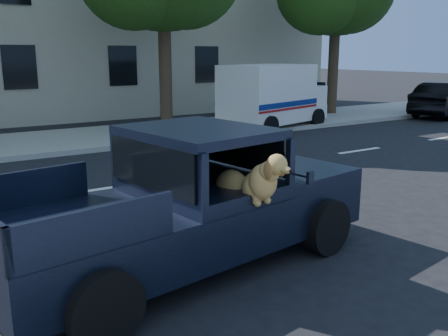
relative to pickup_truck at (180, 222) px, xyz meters
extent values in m
plane|color=black|center=(-0.01, 0.83, -0.61)|extent=(120.00, 120.00, 0.00)
cube|color=gray|center=(-0.01, 10.03, -0.53)|extent=(60.00, 4.00, 0.15)
cylinder|color=#332619|center=(4.99, 10.43, 1.59)|extent=(0.44, 0.44, 4.40)
cylinder|color=#332619|center=(12.99, 10.43, 1.59)|extent=(0.44, 0.44, 4.40)
cube|color=#BAB19A|center=(2.99, 17.33, 3.89)|extent=(26.00, 6.00, 9.00)
cube|color=black|center=(0.08, 0.03, 0.00)|extent=(5.26, 2.67, 0.64)
cube|color=black|center=(1.85, 0.30, 0.40)|extent=(1.73, 2.13, 0.15)
cube|color=black|center=(0.32, 0.07, 1.13)|extent=(1.76, 2.06, 0.12)
cube|color=black|center=(1.09, 0.19, 0.79)|extent=(0.50, 1.68, 0.55)
cube|color=black|center=(0.57, -0.33, 0.18)|extent=(0.61, 0.61, 0.37)
cube|color=black|center=(1.26, -1.01, 0.63)|extent=(0.10, 0.06, 0.15)
cube|color=silver|center=(8.50, 8.81, -0.06)|extent=(4.58, 2.95, 0.50)
cube|color=silver|center=(8.12, 8.70, 0.95)|extent=(3.80, 2.74, 1.51)
cube|color=silver|center=(10.10, 9.24, 0.55)|extent=(1.36, 2.03, 0.70)
cube|color=navy|center=(8.37, 7.77, 0.40)|extent=(3.30, 0.92, 0.18)
cube|color=#9E0F0F|center=(8.37, 7.77, 0.24)|extent=(3.30, 0.92, 0.07)
imported|color=black|center=(17.04, 7.70, 0.12)|extent=(2.69, 4.70, 1.47)
camera|label=1|loc=(-2.81, -5.38, 2.11)|focal=40.00mm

